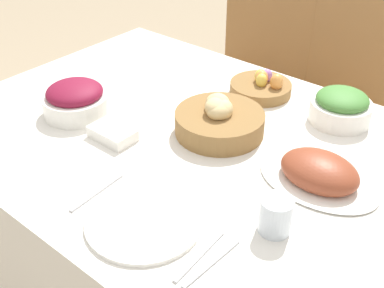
{
  "coord_description": "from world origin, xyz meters",
  "views": [
    {
      "loc": [
        0.63,
        -0.85,
        1.47
      ],
      "look_at": [
        -0.01,
        -0.07,
        0.79
      ],
      "focal_mm": 45.0,
      "sensor_mm": 36.0,
      "label": 1
    }
  ],
  "objects_px": {
    "chair_far_left": "(253,78)",
    "chair_far_center": "(332,105)",
    "dinner_plate": "(144,221)",
    "drinking_cup": "(276,215)",
    "knife": "(200,256)",
    "butter_dish": "(113,134)",
    "fork": "(97,192)",
    "ham_platter": "(319,173)",
    "bread_basket": "(219,119)",
    "beet_salad_bowl": "(76,99)",
    "egg_basket": "(262,86)",
    "green_salad_bowl": "(341,107)",
    "spoon": "(212,263)"
  },
  "relations": [
    {
      "from": "dinner_plate",
      "to": "bread_basket",
      "type": "bearing_deg",
      "value": 103.59
    },
    {
      "from": "bread_basket",
      "to": "ham_platter",
      "type": "bearing_deg",
      "value": -4.62
    },
    {
      "from": "fork",
      "to": "drinking_cup",
      "type": "xyz_separation_m",
      "value": [
        0.38,
        0.16,
        0.04
      ]
    },
    {
      "from": "ham_platter",
      "to": "green_salad_bowl",
      "type": "height_order",
      "value": "green_salad_bowl"
    },
    {
      "from": "chair_far_center",
      "to": "green_salad_bowl",
      "type": "bearing_deg",
      "value": -60.2
    },
    {
      "from": "ham_platter",
      "to": "dinner_plate",
      "type": "xyz_separation_m",
      "value": [
        -0.22,
        -0.36,
        -0.02
      ]
    },
    {
      "from": "knife",
      "to": "ham_platter",
      "type": "bearing_deg",
      "value": 76.11
    },
    {
      "from": "chair_far_center",
      "to": "green_salad_bowl",
      "type": "height_order",
      "value": "chair_far_center"
    },
    {
      "from": "green_salad_bowl",
      "to": "spoon",
      "type": "distance_m",
      "value": 0.66
    },
    {
      "from": "dinner_plate",
      "to": "knife",
      "type": "distance_m",
      "value": 0.15
    },
    {
      "from": "spoon",
      "to": "butter_dish",
      "type": "xyz_separation_m",
      "value": [
        -0.48,
        0.18,
        0.01
      ]
    },
    {
      "from": "chair_far_center",
      "to": "drinking_cup",
      "type": "relative_size",
      "value": 11.52
    },
    {
      "from": "chair_far_center",
      "to": "ham_platter",
      "type": "distance_m",
      "value": 0.91
    },
    {
      "from": "chair_far_left",
      "to": "ham_platter",
      "type": "xyz_separation_m",
      "value": [
        0.71,
        -0.81,
        0.28
      ]
    },
    {
      "from": "beet_salad_bowl",
      "to": "spoon",
      "type": "relative_size",
      "value": 1.18
    },
    {
      "from": "chair_far_left",
      "to": "bread_basket",
      "type": "xyz_separation_m",
      "value": [
        0.39,
        -0.79,
        0.3
      ]
    },
    {
      "from": "dinner_plate",
      "to": "butter_dish",
      "type": "relative_size",
      "value": 2.04
    },
    {
      "from": "bread_basket",
      "to": "beet_salad_bowl",
      "type": "relative_size",
      "value": 1.28
    },
    {
      "from": "dinner_plate",
      "to": "drinking_cup",
      "type": "relative_size",
      "value": 3.16
    },
    {
      "from": "chair_far_center",
      "to": "fork",
      "type": "bearing_deg",
      "value": -86.78
    },
    {
      "from": "chair_far_left",
      "to": "chair_far_center",
      "type": "height_order",
      "value": "same"
    },
    {
      "from": "fork",
      "to": "butter_dish",
      "type": "height_order",
      "value": "butter_dish"
    },
    {
      "from": "egg_basket",
      "to": "chair_far_center",
      "type": "bearing_deg",
      "value": 86.05
    },
    {
      "from": "drinking_cup",
      "to": "chair_far_left",
      "type": "bearing_deg",
      "value": 124.96
    },
    {
      "from": "chair_far_center",
      "to": "ham_platter",
      "type": "bearing_deg",
      "value": -62.71
    },
    {
      "from": "spoon",
      "to": "egg_basket",
      "type": "bearing_deg",
      "value": 118.77
    },
    {
      "from": "egg_basket",
      "to": "green_salad_bowl",
      "type": "xyz_separation_m",
      "value": [
        0.26,
        0.0,
        0.02
      ]
    },
    {
      "from": "chair_far_center",
      "to": "butter_dish",
      "type": "bearing_deg",
      "value": -95.37
    },
    {
      "from": "chair_far_left",
      "to": "chair_far_center",
      "type": "relative_size",
      "value": 1.0
    },
    {
      "from": "chair_far_center",
      "to": "drinking_cup",
      "type": "distance_m",
      "value": 1.11
    },
    {
      "from": "dinner_plate",
      "to": "knife",
      "type": "height_order",
      "value": "dinner_plate"
    },
    {
      "from": "dinner_plate",
      "to": "drinking_cup",
      "type": "xyz_separation_m",
      "value": [
        0.23,
        0.16,
        0.04
      ]
    },
    {
      "from": "dinner_plate",
      "to": "spoon",
      "type": "bearing_deg",
      "value": 0.0
    },
    {
      "from": "chair_far_center",
      "to": "fork",
      "type": "relative_size",
      "value": 5.73
    },
    {
      "from": "chair_far_left",
      "to": "beet_salad_bowl",
      "type": "bearing_deg",
      "value": -96.43
    },
    {
      "from": "chair_far_center",
      "to": "dinner_plate",
      "type": "relative_size",
      "value": 3.65
    },
    {
      "from": "egg_basket",
      "to": "drinking_cup",
      "type": "distance_m",
      "value": 0.61
    },
    {
      "from": "green_salad_bowl",
      "to": "drinking_cup",
      "type": "xyz_separation_m",
      "value": [
        0.09,
        -0.5,
        -0.01
      ]
    },
    {
      "from": "drinking_cup",
      "to": "chair_far_center",
      "type": "bearing_deg",
      "value": 107.45
    },
    {
      "from": "chair_far_left",
      "to": "spoon",
      "type": "xyz_separation_m",
      "value": [
        0.67,
        -1.18,
        0.26
      ]
    },
    {
      "from": "fork",
      "to": "ham_platter",
      "type": "bearing_deg",
      "value": 40.95
    },
    {
      "from": "green_salad_bowl",
      "to": "fork",
      "type": "height_order",
      "value": "green_salad_bowl"
    },
    {
      "from": "knife",
      "to": "butter_dish",
      "type": "relative_size",
      "value": 1.3
    },
    {
      "from": "bread_basket",
      "to": "butter_dish",
      "type": "bearing_deg",
      "value": -133.86
    },
    {
      "from": "ham_platter",
      "to": "butter_dish",
      "type": "distance_m",
      "value": 0.55
    },
    {
      "from": "spoon",
      "to": "chair_far_center",
      "type": "bearing_deg",
      "value": 106.61
    },
    {
      "from": "chair_far_left",
      "to": "ham_platter",
      "type": "height_order",
      "value": "chair_far_left"
    },
    {
      "from": "beet_salad_bowl",
      "to": "spoon",
      "type": "bearing_deg",
      "value": -17.36
    },
    {
      "from": "bread_basket",
      "to": "drinking_cup",
      "type": "distance_m",
      "value": 0.39
    },
    {
      "from": "beet_salad_bowl",
      "to": "butter_dish",
      "type": "height_order",
      "value": "beet_salad_bowl"
    }
  ]
}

